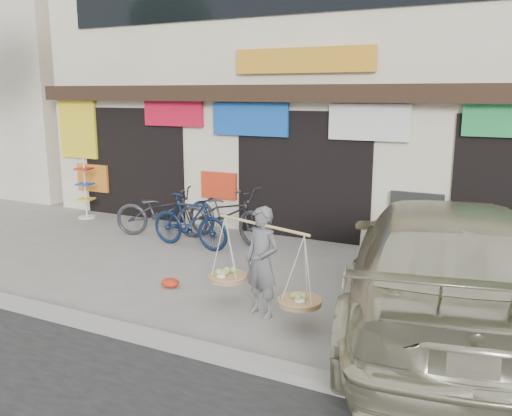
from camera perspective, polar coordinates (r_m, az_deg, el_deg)
The scene contains 11 objects.
ground at distance 8.75m, azimuth -4.08°, elevation -8.48°, with size 70.00×70.00×0.00m, color gray.
kerb at distance 7.23m, azimuth -12.49°, elevation -12.84°, with size 70.00×0.25×0.12m, color gray.
shophouse_block at distance 14.08m, azimuth 9.67°, elevation 13.46°, with size 14.00×6.32×7.00m.
neighbor_west at distance 22.62m, azimuth -25.20°, elevation 10.80°, with size 12.00×7.00×6.00m, color beige.
street_vendor at distance 7.53m, azimuth 0.62°, elevation -6.18°, with size 1.88×0.96×1.55m.
bike_0 at distance 11.88m, azimuth -9.87°, elevation -0.38°, with size 0.72×2.06×1.08m, color #2D2E33.
bike_1 at distance 10.91m, azimuth -6.99°, elevation -1.39°, with size 0.51×1.81×1.09m, color #101F3C.
bike_2 at distance 11.34m, azimuth -3.09°, elevation -0.56°, with size 0.78×2.24×1.18m, color #2C2C31.
suv at distance 7.42m, azimuth 19.38°, elevation -5.86°, with size 3.65×6.40×1.75m.
display_rack at distance 14.05m, azimuth -17.51°, elevation 1.44°, with size 0.44×0.44×1.52m.
red_bag at distance 8.89m, azimuth -9.03°, elevation -7.79°, with size 0.31×0.25×0.14m, color red.
Camera 1 is at (4.26, -7.00, 3.07)m, focal length 38.00 mm.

